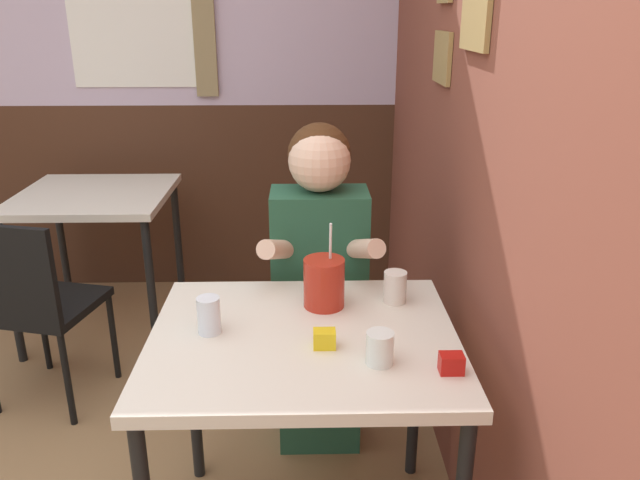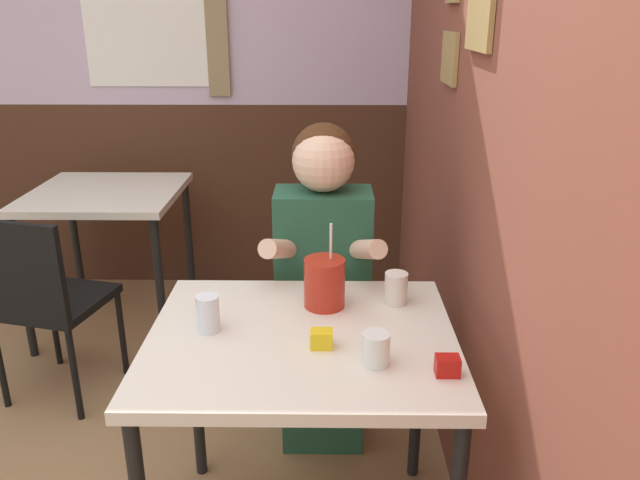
# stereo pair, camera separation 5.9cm
# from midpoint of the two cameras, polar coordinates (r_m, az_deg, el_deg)

# --- Properties ---
(brick_wall_right) EXTENTS (0.08, 4.47, 2.70)m
(brick_wall_right) POSITION_cam_midpoint_polar(r_m,az_deg,el_deg) (2.45, 11.15, 13.85)
(brick_wall_right) COLOR brown
(brick_wall_right) RESTS_ON ground_plane
(back_wall) EXTENTS (5.33, 0.09, 2.70)m
(back_wall) POSITION_cam_midpoint_polar(r_m,az_deg,el_deg) (3.72, -12.56, 15.92)
(back_wall) COLOR silver
(back_wall) RESTS_ON ground_plane
(main_table) EXTENTS (0.86, 0.74, 0.76)m
(main_table) POSITION_cam_midpoint_polar(r_m,az_deg,el_deg) (1.80, -2.46, -10.92)
(main_table) COLOR beige
(main_table) RESTS_ON ground_plane
(background_table) EXTENTS (0.74, 0.74, 0.76)m
(background_table) POSITION_cam_midpoint_polar(r_m,az_deg,el_deg) (3.35, -20.33, 2.63)
(background_table) COLOR beige
(background_table) RESTS_ON ground_plane
(chair_near_window) EXTENTS (0.48, 0.48, 0.86)m
(chair_near_window) POSITION_cam_midpoint_polar(r_m,az_deg,el_deg) (2.82, -25.31, -4.93)
(chair_near_window) COLOR black
(chair_near_window) RESTS_ON ground_plane
(person_seated) EXTENTS (0.42, 0.41, 1.25)m
(person_seated) POSITION_cam_midpoint_polar(r_m,az_deg,el_deg) (2.27, -0.79, -4.14)
(person_seated) COLOR #235138
(person_seated) RESTS_ON ground_plane
(cocktail_pitcher) EXTENTS (0.12, 0.12, 0.27)m
(cocktail_pitcher) POSITION_cam_midpoint_polar(r_m,az_deg,el_deg) (1.89, -0.51, -3.94)
(cocktail_pitcher) COLOR #B22819
(cocktail_pitcher) RESTS_ON main_table
(glass_near_pitcher) EXTENTS (0.07, 0.07, 0.11)m
(glass_near_pitcher) POSITION_cam_midpoint_polar(r_m,az_deg,el_deg) (1.78, -11.06, -6.78)
(glass_near_pitcher) COLOR silver
(glass_near_pitcher) RESTS_ON main_table
(glass_center) EXTENTS (0.07, 0.07, 0.09)m
(glass_center) POSITION_cam_midpoint_polar(r_m,az_deg,el_deg) (1.61, 4.44, -9.83)
(glass_center) COLOR silver
(glass_center) RESTS_ON main_table
(glass_far_side) EXTENTS (0.07, 0.07, 0.10)m
(glass_far_side) POSITION_cam_midpoint_polar(r_m,az_deg,el_deg) (1.94, 6.01, -4.30)
(glass_far_side) COLOR silver
(glass_far_side) RESTS_ON main_table
(condiment_ketchup) EXTENTS (0.06, 0.04, 0.05)m
(condiment_ketchup) POSITION_cam_midpoint_polar(r_m,az_deg,el_deg) (1.61, 10.89, -11.03)
(condiment_ketchup) COLOR #B7140F
(condiment_ketchup) RESTS_ON main_table
(condiment_mustard) EXTENTS (0.06, 0.04, 0.05)m
(condiment_mustard) POSITION_cam_midpoint_polar(r_m,az_deg,el_deg) (1.69, -0.60, -9.03)
(condiment_mustard) COLOR yellow
(condiment_mustard) RESTS_ON main_table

